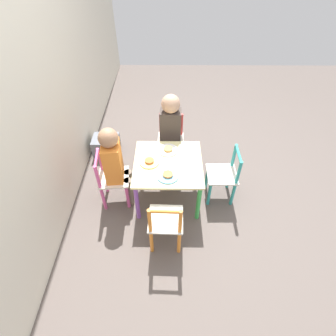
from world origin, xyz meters
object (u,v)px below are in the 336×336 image
at_px(child_back, 115,162).
at_px(child_right, 170,126).
at_px(storage_bin, 106,145).
at_px(chair_pink, 112,179).
at_px(chair_teal, 224,176).
at_px(plate_left, 168,175).
at_px(plate_back, 149,162).
at_px(chair_red, 171,141).
at_px(kids_table, 168,168).
at_px(plate_right, 168,150).
at_px(chair_orange, 166,223).

bearing_deg(child_back, child_right, -49.09).
bearing_deg(storage_bin, chair_pink, -164.06).
relative_size(chair_teal, plate_left, 2.93).
distance_m(child_right, plate_left, 0.60).
height_order(child_back, plate_back, child_back).
bearing_deg(plate_back, storage_bin, 40.27).
bearing_deg(chair_teal, chair_red, -136.46).
relative_size(kids_table, storage_bin, 2.09).
xyz_separation_m(chair_pink, chair_red, (0.55, -0.52, 0.00)).
bearing_deg(storage_bin, chair_red, -100.35).
distance_m(chair_teal, child_right, 0.69).
relative_size(child_right, plate_back, 4.81).
xyz_separation_m(chair_red, storage_bin, (0.13, 0.71, -0.17)).
height_order(chair_teal, plate_left, chair_teal).
bearing_deg(plate_right, kids_table, 180.00).
xyz_separation_m(chair_teal, child_back, (-0.05, 0.94, 0.21)).
bearing_deg(plate_right, storage_bin, 55.68).
bearing_deg(plate_right, chair_orange, 178.78).
relative_size(chair_pink, storage_bin, 1.93).
relative_size(child_back, plate_left, 4.38).
bearing_deg(plate_back, kids_table, -90.00).
xyz_separation_m(kids_table, child_back, (-0.04, 0.44, 0.11)).
xyz_separation_m(kids_table, storage_bin, (0.63, 0.69, -0.27)).
bearing_deg(plate_back, plate_right, -45.00).
bearing_deg(child_right, chair_pink, -133.98).
bearing_deg(plate_left, child_right, -1.93).
relative_size(chair_red, child_right, 0.67).
distance_m(plate_left, storage_bin, 1.10).
xyz_separation_m(chair_red, chair_teal, (-0.50, -0.48, 0.00)).
bearing_deg(chair_orange, kids_table, -90.00).
bearing_deg(chair_orange, plate_left, -90.74).
bearing_deg(chair_red, kids_table, -90.00).
xyz_separation_m(plate_right, plate_left, (-0.32, 0.00, 0.00)).
relative_size(chair_teal, child_back, 0.67).
relative_size(plate_back, plate_right, 0.96).
xyz_separation_m(chair_orange, chair_teal, (0.50, -0.51, 0.00)).
distance_m(kids_table, child_back, 0.45).
height_order(plate_back, plate_left, same).
distance_m(child_right, storage_bin, 0.83).
xyz_separation_m(kids_table, child_right, (0.44, -0.02, 0.12)).
distance_m(chair_red, storage_bin, 0.74).
relative_size(chair_pink, chair_orange, 1.00).
relative_size(kids_table, chair_red, 1.08).
xyz_separation_m(chair_orange, storage_bin, (1.13, 0.68, -0.17)).
height_order(child_back, storage_bin, child_back).
bearing_deg(plate_left, chair_orange, 177.66).
xyz_separation_m(chair_orange, child_back, (0.46, 0.42, 0.21)).
bearing_deg(chair_red, plate_left, -89.37).
distance_m(chair_orange, plate_left, 0.38).
xyz_separation_m(child_back, child_right, (0.48, -0.46, 0.01)).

